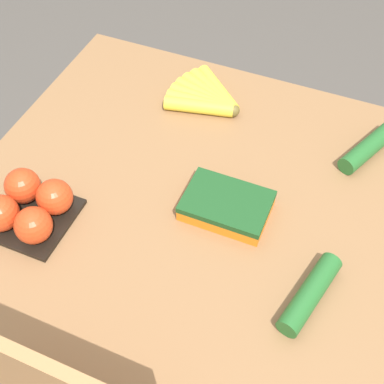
{
  "coord_description": "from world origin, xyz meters",
  "views": [
    {
      "loc": [
        -0.29,
        0.7,
        1.68
      ],
      "look_at": [
        0.0,
        0.0,
        0.75
      ],
      "focal_mm": 50.0,
      "sensor_mm": 36.0,
      "label": 1
    }
  ],
  "objects_px": {
    "tomato_pack": "(28,207)",
    "carrot_bag": "(227,204)",
    "banana_bunch": "(207,97)",
    "cucumber_far": "(310,294)",
    "cucumber_near": "(369,147)"
  },
  "relations": [
    {
      "from": "tomato_pack",
      "to": "carrot_bag",
      "type": "distance_m",
      "value": 0.43
    },
    {
      "from": "carrot_bag",
      "to": "banana_bunch",
      "type": "bearing_deg",
      "value": -61.62
    },
    {
      "from": "tomato_pack",
      "to": "carrot_bag",
      "type": "relative_size",
      "value": 0.92
    },
    {
      "from": "tomato_pack",
      "to": "cucumber_far",
      "type": "height_order",
      "value": "tomato_pack"
    },
    {
      "from": "banana_bunch",
      "to": "carrot_bag",
      "type": "height_order",
      "value": "carrot_bag"
    },
    {
      "from": "cucumber_near",
      "to": "tomato_pack",
      "type": "bearing_deg",
      "value": 36.95
    },
    {
      "from": "tomato_pack",
      "to": "cucumber_near",
      "type": "height_order",
      "value": "tomato_pack"
    },
    {
      "from": "banana_bunch",
      "to": "cucumber_near",
      "type": "xyz_separation_m",
      "value": [
        -0.43,
        0.02,
        0.0
      ]
    },
    {
      "from": "carrot_bag",
      "to": "cucumber_near",
      "type": "height_order",
      "value": "cucumber_near"
    },
    {
      "from": "tomato_pack",
      "to": "cucumber_far",
      "type": "distance_m",
      "value": 0.62
    },
    {
      "from": "banana_bunch",
      "to": "tomato_pack",
      "type": "bearing_deg",
      "value": 67.23
    },
    {
      "from": "carrot_bag",
      "to": "tomato_pack",
      "type": "bearing_deg",
      "value": 25.53
    },
    {
      "from": "cucumber_near",
      "to": "banana_bunch",
      "type": "bearing_deg",
      "value": -3.2
    },
    {
      "from": "banana_bunch",
      "to": "tomato_pack",
      "type": "relative_size",
      "value": 1.14
    },
    {
      "from": "banana_bunch",
      "to": "carrot_bag",
      "type": "bearing_deg",
      "value": 118.38
    }
  ]
}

